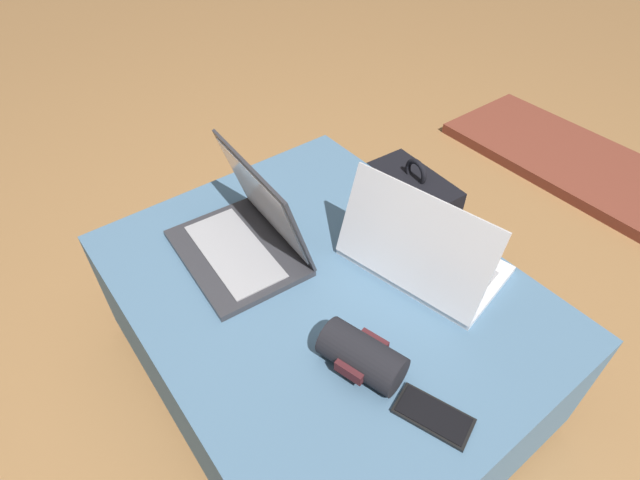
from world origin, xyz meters
The scene contains 8 objects.
ground_plane centered at (0.00, 0.00, 0.00)m, with size 14.00×14.00×0.00m, color #9E7042.
ottoman centered at (0.00, 0.00, 0.20)m, with size 1.02×0.81×0.40m.
laptop_near centered at (-0.20, -0.08, 0.45)m, with size 0.35×0.27×0.25m.
laptop_far centered at (0.10, 0.21, 0.45)m, with size 0.40×0.30×0.23m.
cell_phone centered at (0.38, -0.04, 0.40)m, with size 0.16×0.11×0.01m.
backpack centered at (-0.18, 0.50, 0.18)m, with size 0.30×0.20×0.44m.
wrist_brace centered at (0.22, -0.08, 0.44)m, with size 0.18×0.13×0.08m.
fireplace_hearth centered at (0.00, 1.52, 0.02)m, with size 1.40×0.50×0.04m.
Camera 1 is at (0.61, -0.48, 1.27)m, focal length 28.00 mm.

